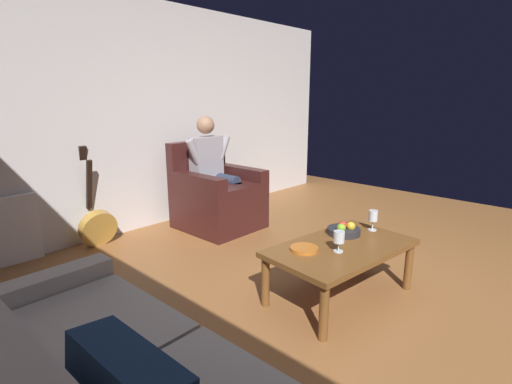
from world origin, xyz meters
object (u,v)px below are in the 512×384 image
at_px(coffee_table, 341,252).
at_px(wine_glass_far, 339,238).
at_px(decorative_dish, 304,249).
at_px(guitar, 97,224).
at_px(fruit_bowl, 344,230).
at_px(wine_glass_near, 373,217).
at_px(person_seated, 213,168).
at_px(armchair, 217,198).

xyz_separation_m(coffee_table, wine_glass_far, (0.12, 0.04, 0.15)).
bearing_deg(decorative_dish, guitar, -77.21).
xyz_separation_m(guitar, fruit_bowl, (-0.99, 2.24, 0.23)).
height_order(wine_glass_near, wine_glass_far, wine_glass_near).
bearing_deg(person_seated, wine_glass_near, 89.76).
relative_size(armchair, wine_glass_near, 5.80).
xyz_separation_m(person_seated, fruit_bowl, (0.24, 1.85, -0.24)).
relative_size(armchair, wine_glass_far, 6.46).
height_order(coffee_table, wine_glass_near, wine_glass_near).
height_order(person_seated, coffee_table, person_seated).
height_order(coffee_table, fruit_bowl, fruit_bowl).
distance_m(person_seated, decorative_dish, 1.97).
relative_size(guitar, wine_glass_far, 6.69).
height_order(wine_glass_near, fruit_bowl, wine_glass_near).
distance_m(armchair, wine_glass_far, 2.05).
height_order(coffee_table, wine_glass_far, wine_glass_far).
height_order(armchair, fruit_bowl, armchair).
relative_size(coffee_table, wine_glass_near, 7.03).
relative_size(person_seated, coffee_table, 1.07).
distance_m(wine_glass_near, wine_glass_far, 0.59).
distance_m(person_seated, wine_glass_far, 2.09).
bearing_deg(decorative_dish, wine_glass_near, 168.14).
bearing_deg(coffee_table, armchair, -103.36).
bearing_deg(armchair, fruit_bowl, 81.95).
bearing_deg(wine_glass_far, coffee_table, -159.92).
distance_m(armchair, decorative_dish, 1.91).
relative_size(fruit_bowl, decorative_dish, 1.29).
distance_m(armchair, guitar, 1.30).
height_order(person_seated, decorative_dish, person_seated).
relative_size(person_seated, decorative_dish, 6.30).
bearing_deg(armchair, wine_glass_far, 73.12).
bearing_deg(coffee_table, wine_glass_far, 20.08).
bearing_deg(fruit_bowl, guitar, -66.29).
distance_m(coffee_table, wine_glass_near, 0.50).
relative_size(wine_glass_near, fruit_bowl, 0.65).
bearing_deg(decorative_dish, wine_glass_far, 127.93).
relative_size(guitar, decorative_dish, 5.02).
distance_m(guitar, decorative_dish, 2.27).
bearing_deg(wine_glass_far, person_seated, -105.93).
relative_size(person_seated, guitar, 1.25).
relative_size(armchair, decorative_dish, 4.85).
xyz_separation_m(person_seated, decorative_dish, (0.72, 1.82, -0.27)).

